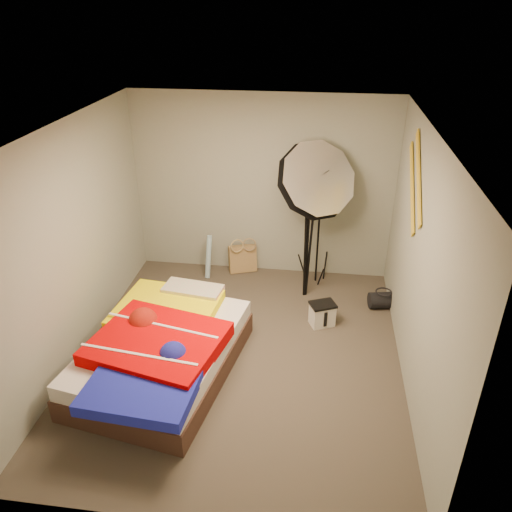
% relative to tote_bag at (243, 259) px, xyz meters
% --- Properties ---
extents(floor, '(4.00, 4.00, 0.00)m').
position_rel_tote_bag_xyz_m(floor, '(0.27, -1.90, -0.20)').
color(floor, '#494238').
rests_on(floor, ground).
extents(ceiling, '(4.00, 4.00, 0.00)m').
position_rel_tote_bag_xyz_m(ceiling, '(0.27, -1.90, 2.30)').
color(ceiling, silver).
rests_on(ceiling, wall_back).
extents(wall_back, '(3.50, 0.00, 3.50)m').
position_rel_tote_bag_xyz_m(wall_back, '(0.27, 0.10, 1.05)').
color(wall_back, gray).
rests_on(wall_back, floor).
extents(wall_front, '(3.50, 0.00, 3.50)m').
position_rel_tote_bag_xyz_m(wall_front, '(0.27, -3.90, 1.05)').
color(wall_front, gray).
rests_on(wall_front, floor).
extents(wall_left, '(0.00, 4.00, 4.00)m').
position_rel_tote_bag_xyz_m(wall_left, '(-1.48, -1.90, 1.05)').
color(wall_left, gray).
rests_on(wall_left, floor).
extents(wall_right, '(0.00, 4.00, 4.00)m').
position_rel_tote_bag_xyz_m(wall_right, '(2.02, -1.90, 1.05)').
color(wall_right, gray).
rests_on(wall_right, floor).
extents(tote_bag, '(0.43, 0.30, 0.40)m').
position_rel_tote_bag_xyz_m(tote_bag, '(0.00, 0.00, 0.00)').
color(tote_bag, tan).
rests_on(tote_bag, floor).
extents(wrapping_roll, '(0.13, 0.19, 0.62)m').
position_rel_tote_bag_xyz_m(wrapping_roll, '(-0.45, -0.22, 0.11)').
color(wrapping_roll, '#5CA4C1').
rests_on(wrapping_roll, floor).
extents(camera_case, '(0.33, 0.29, 0.27)m').
position_rel_tote_bag_xyz_m(camera_case, '(1.15, -1.18, -0.06)').
color(camera_case, silver).
rests_on(camera_case, floor).
extents(duffel_bag, '(0.38, 0.27, 0.21)m').
position_rel_tote_bag_xyz_m(duffel_bag, '(1.92, -0.70, -0.09)').
color(duffel_bag, black).
rests_on(duffel_bag, floor).
extents(wall_stripe_upper, '(0.02, 0.91, 0.78)m').
position_rel_tote_bag_xyz_m(wall_stripe_upper, '(2.00, -1.30, 1.75)').
color(wall_stripe_upper, gold).
rests_on(wall_stripe_upper, wall_right).
extents(wall_stripe_lower, '(0.02, 0.91, 0.78)m').
position_rel_tote_bag_xyz_m(wall_stripe_lower, '(2.00, -1.05, 1.55)').
color(wall_stripe_lower, gold).
rests_on(wall_stripe_lower, wall_right).
extents(bed, '(1.67, 2.24, 0.57)m').
position_rel_tote_bag_xyz_m(bed, '(-0.49, -2.26, 0.09)').
color(bed, '#472C22').
rests_on(bed, floor).
extents(photo_umbrella, '(1.02, 1.13, 2.12)m').
position_rel_tote_bag_xyz_m(photo_umbrella, '(0.96, -0.33, 1.32)').
color(photo_umbrella, black).
rests_on(photo_umbrella, floor).
extents(camera_tripod, '(0.07, 0.07, 1.24)m').
position_rel_tote_bag_xyz_m(camera_tripod, '(0.92, -0.53, 0.52)').
color(camera_tripod, black).
rests_on(camera_tripod, floor).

